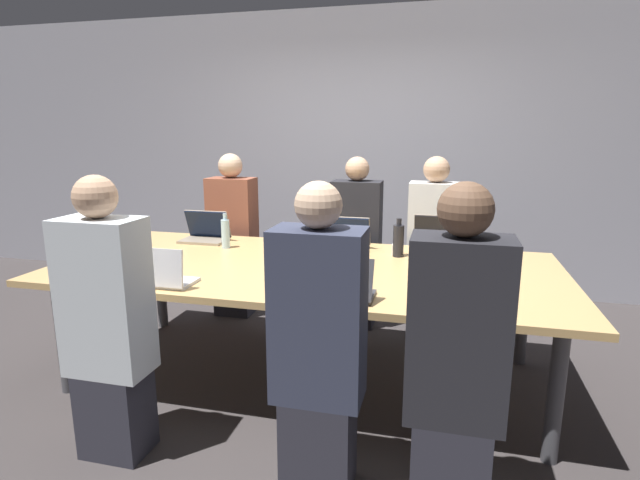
% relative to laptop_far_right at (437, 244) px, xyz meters
% --- Properties ---
extents(ground_plane, '(24.00, 24.00, 0.00)m').
position_rel_laptop_far_right_xyz_m(ground_plane, '(-0.81, -0.50, -0.85)').
color(ground_plane, '#383333').
extents(curtain_wall, '(12.00, 0.06, 2.80)m').
position_rel_laptop_far_right_xyz_m(curtain_wall, '(-0.81, 1.64, 0.55)').
color(curtain_wall, '#9999A3').
rests_on(curtain_wall, ground_plane).
extents(conference_table, '(3.20, 1.48, 0.77)m').
position_rel_laptop_far_right_xyz_m(conference_table, '(-0.81, -0.50, -0.13)').
color(conference_table, tan).
rests_on(conference_table, ground_plane).
extents(laptop_far_right, '(0.33, 0.27, 0.27)m').
position_rel_laptop_far_right_xyz_m(laptop_far_right, '(0.00, 0.00, 0.00)').
color(laptop_far_right, gray).
rests_on(laptop_far_right, conference_table).
extents(person_far_right, '(0.40, 0.24, 1.43)m').
position_rel_laptop_far_right_xyz_m(person_far_right, '(-0.04, 0.52, -0.16)').
color(person_far_right, '#2D2D38').
rests_on(person_far_right, ground_plane).
extents(cup_far_right, '(0.07, 0.07, 0.08)m').
position_rel_laptop_far_right_xyz_m(cup_far_right, '(-0.27, -0.09, -0.04)').
color(cup_far_right, white).
rests_on(cup_far_right, conference_table).
extents(bottle_far_right, '(0.07, 0.07, 0.27)m').
position_rel_laptop_far_right_xyz_m(bottle_far_right, '(-0.26, -0.12, 0.04)').
color(bottle_far_right, black).
rests_on(bottle_far_right, conference_table).
extents(laptop_near_left, '(0.36, 0.22, 0.23)m').
position_rel_laptop_far_right_xyz_m(laptop_near_left, '(-1.49, -1.12, -0.01)').
color(laptop_near_left, silver).
rests_on(laptop_near_left, conference_table).
extents(person_near_left, '(0.40, 0.24, 1.43)m').
position_rel_laptop_far_right_xyz_m(person_near_left, '(-1.54, -1.51, -0.16)').
color(person_near_left, '#2D2D38').
rests_on(person_near_left, ground_plane).
extents(bottle_near_left, '(0.06, 0.06, 0.21)m').
position_rel_laptop_far_right_xyz_m(bottle_near_left, '(-1.79, -0.98, 0.01)').
color(bottle_near_left, green).
rests_on(bottle_near_left, conference_table).
extents(laptop_near_midright, '(0.36, 0.23, 0.22)m').
position_rel_laptop_far_right_xyz_m(laptop_near_midright, '(-0.47, -1.09, -0.01)').
color(laptop_near_midright, '#333338').
rests_on(laptop_near_midright, conference_table).
extents(person_near_midright, '(0.40, 0.24, 1.43)m').
position_rel_laptop_far_right_xyz_m(person_near_midright, '(-0.47, -1.51, -0.16)').
color(person_near_midright, '#2D2D38').
rests_on(person_near_midright, ground_plane).
extents(cup_near_midright, '(0.08, 0.08, 0.08)m').
position_rel_laptop_far_right_xyz_m(cup_near_midright, '(-0.75, -1.04, -0.04)').
color(cup_near_midright, '#232328').
rests_on(cup_near_midright, conference_table).
extents(laptop_far_left, '(0.36, 0.24, 0.24)m').
position_rel_laptop_far_right_xyz_m(laptop_far_left, '(-1.77, 0.00, -0.01)').
color(laptop_far_left, gray).
rests_on(laptop_far_left, conference_table).
extents(person_far_left, '(0.40, 0.24, 1.43)m').
position_rel_laptop_far_right_xyz_m(person_far_left, '(-1.75, 0.48, -0.16)').
color(person_far_left, '#2D2D38').
rests_on(person_far_left, ground_plane).
extents(bottle_far_left, '(0.06, 0.06, 0.26)m').
position_rel_laptop_far_right_xyz_m(bottle_far_left, '(-1.51, -0.18, 0.03)').
color(bottle_far_left, '#ADD1E0').
rests_on(bottle_far_left, conference_table).
extents(laptop_near_right, '(0.34, 0.24, 0.24)m').
position_rel_laptop_far_right_xyz_m(laptop_near_right, '(0.07, -1.10, -0.01)').
color(laptop_near_right, '#B7B7BC').
rests_on(laptop_near_right, conference_table).
extents(person_near_right, '(0.40, 0.24, 1.44)m').
position_rel_laptop_far_right_xyz_m(person_near_right, '(0.11, -1.53, -0.15)').
color(person_near_right, '#2D2D38').
rests_on(person_near_right, ground_plane).
extents(laptop_far_center, '(0.33, 0.24, 0.24)m').
position_rel_laptop_far_right_xyz_m(laptop_far_center, '(-0.65, 0.01, -0.01)').
color(laptop_far_center, gray).
rests_on(laptop_far_center, conference_table).
extents(person_far_center, '(0.40, 0.24, 1.42)m').
position_rel_laptop_far_right_xyz_m(person_far_center, '(-0.66, 0.49, -0.17)').
color(person_far_center, '#2D2D38').
rests_on(person_far_center, ground_plane).
extents(stapler, '(0.08, 0.16, 0.05)m').
position_rel_laptop_far_right_xyz_m(stapler, '(-0.46, -0.69, -0.05)').
color(stapler, black).
rests_on(stapler, conference_table).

